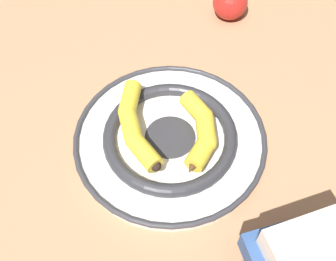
% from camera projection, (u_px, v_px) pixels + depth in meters
% --- Properties ---
extents(ground_plane, '(2.80, 2.80, 0.00)m').
position_uv_depth(ground_plane, '(170.00, 160.00, 0.66)').
color(ground_plane, '#A87A56').
extents(decorative_bowl, '(0.33, 0.33, 0.04)m').
position_uv_depth(decorative_bowl, '(168.00, 138.00, 0.67)').
color(decorative_bowl, white).
rests_on(decorative_bowl, ground_plane).
extents(banana_a, '(0.19, 0.08, 0.03)m').
position_uv_depth(banana_a, '(134.00, 123.00, 0.65)').
color(banana_a, yellow).
rests_on(banana_a, decorative_bowl).
extents(banana_b, '(0.16, 0.06, 0.03)m').
position_uv_depth(banana_b, '(201.00, 131.00, 0.64)').
color(banana_b, yellow).
rests_on(banana_b, decorative_bowl).
extents(apple, '(0.08, 0.08, 0.09)m').
position_uv_depth(apple, '(230.00, 2.00, 0.85)').
color(apple, red).
rests_on(apple, ground_plane).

